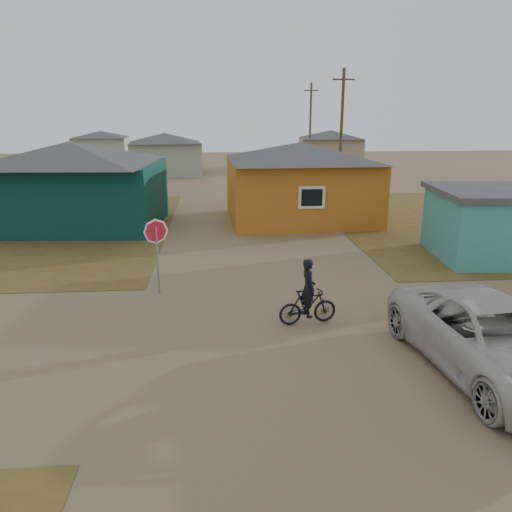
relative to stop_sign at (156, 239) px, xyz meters
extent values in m
plane|color=olive|center=(3.55, -3.66, -1.71)|extent=(120.00, 120.00, 0.00)
cube|color=#08302A|center=(-4.95, 9.84, -0.21)|extent=(8.40, 6.54, 3.00)
pyramid|color=#39393B|center=(-4.95, 9.84, 1.79)|extent=(8.93, 7.08, 1.00)
cube|color=#B3671B|center=(6.05, 10.34, -0.21)|extent=(7.21, 6.24, 3.00)
pyramid|color=#39393B|center=(6.05, 10.34, 1.74)|extent=(7.72, 6.76, 0.90)
cube|color=silver|center=(6.05, 7.31, -0.06)|extent=(1.20, 0.06, 1.00)
cube|color=black|center=(6.05, 7.28, -0.06)|extent=(0.95, 0.04, 0.75)
cube|color=#97A58D|center=(-2.45, 30.34, -0.31)|extent=(6.49, 5.60, 2.80)
pyramid|color=#39393B|center=(-2.45, 30.34, 1.49)|extent=(7.04, 6.15, 0.80)
cube|color=gray|center=(13.55, 36.34, -0.31)|extent=(6.41, 5.50, 2.80)
pyramid|color=#39393B|center=(13.55, 36.34, 1.49)|extent=(6.95, 6.05, 0.80)
cube|color=#97A58D|center=(-10.45, 42.34, -0.36)|extent=(5.75, 5.28, 2.70)
pyramid|color=#39393B|center=(-10.45, 42.34, 1.34)|extent=(6.28, 5.81, 0.70)
cylinder|color=#4A3E2C|center=(10.05, 18.34, 2.29)|extent=(0.20, 0.20, 8.00)
cube|color=#4A3E2C|center=(10.05, 18.34, 5.59)|extent=(1.40, 0.10, 0.10)
cylinder|color=#4A3E2C|center=(11.05, 34.34, 2.29)|extent=(0.20, 0.20, 8.00)
cube|color=#4A3E2C|center=(11.05, 34.34, 5.59)|extent=(1.40, 0.10, 0.10)
cylinder|color=gray|center=(0.00, 0.00, -0.67)|extent=(0.06, 0.06, 2.07)
imported|color=black|center=(4.07, -2.58, -1.25)|extent=(1.60, 0.68, 0.93)
imported|color=black|center=(4.07, -2.58, -0.73)|extent=(0.45, 0.61, 1.53)
imported|color=#BCBBB7|center=(7.45, -5.45, -0.94)|extent=(3.07, 5.75, 1.54)
camera|label=1|loc=(1.74, -14.41, 3.56)|focal=35.00mm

